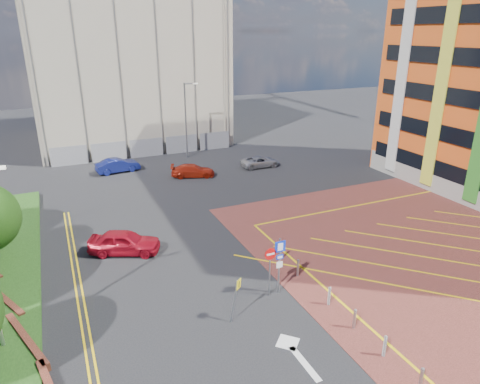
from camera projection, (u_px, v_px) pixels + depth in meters
ground at (279, 305)px, 21.64m from camera, size 140.00×140.00×0.00m
forecourt at (473, 251)px, 26.99m from camera, size 26.00×26.00×0.02m
retaining_wall at (22, 342)px, 18.77m from camera, size 6.06×20.33×0.40m
lamp_back at (186, 118)px, 45.58m from camera, size 1.53×0.16×8.00m
sign_cluster at (276, 261)px, 21.91m from camera, size 1.17×0.12×3.20m
warning_sign at (236, 295)px, 19.99m from camera, size 0.64×0.39×2.25m
bollard_row at (337, 304)px, 20.93m from camera, size 0.14×11.14×0.90m
construction_building at (122, 49)px, 51.92m from camera, size 21.20×19.20×22.00m
construction_fence at (156, 147)px, 47.29m from camera, size 21.60×0.06×2.00m
car_red_left at (124, 242)px, 26.49m from camera, size 4.69×3.40×1.48m
car_blue_back at (118, 165)px, 41.82m from camera, size 4.33×1.96×1.38m
car_red_back at (193, 171)px, 40.56m from camera, size 4.41×2.89×1.19m
car_silver_back at (260, 162)px, 43.47m from camera, size 4.04×1.90×1.12m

